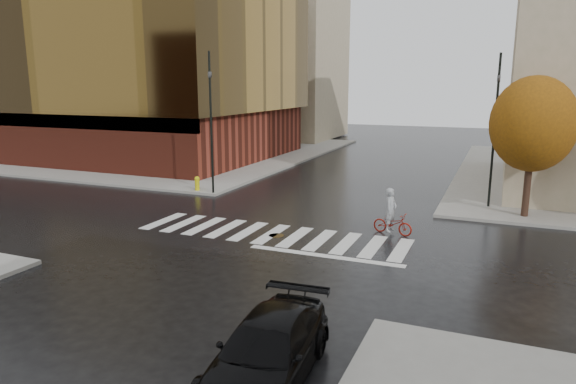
% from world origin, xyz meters
% --- Properties ---
extents(ground, '(120.00, 120.00, 0.00)m').
position_xyz_m(ground, '(0.00, 0.00, 0.00)').
color(ground, black).
rests_on(ground, ground).
extents(sidewalk_nw, '(30.00, 30.00, 0.15)m').
position_xyz_m(sidewalk_nw, '(-21.00, 21.00, 0.07)').
color(sidewalk_nw, gray).
rests_on(sidewalk_nw, ground).
extents(crosswalk, '(12.00, 3.00, 0.01)m').
position_xyz_m(crosswalk, '(0.00, 0.50, 0.01)').
color(crosswalk, silver).
rests_on(crosswalk, ground).
extents(office_glass, '(27.00, 19.00, 16.00)m').
position_xyz_m(office_glass, '(-22.00, 17.99, 8.28)').
color(office_glass, maroon).
rests_on(office_glass, sidewalk_nw).
extents(building_nw_far, '(14.00, 12.00, 20.00)m').
position_xyz_m(building_nw_far, '(-16.00, 37.00, 10.15)').
color(building_nw_far, tan).
rests_on(building_nw_far, sidewalk_nw).
extents(tree_ne_a, '(3.80, 3.80, 6.50)m').
position_xyz_m(tree_ne_a, '(10.00, 7.40, 4.46)').
color(tree_ne_a, black).
rests_on(tree_ne_a, sidewalk_ne).
extents(sedan, '(2.26, 4.83, 1.36)m').
position_xyz_m(sedan, '(4.47, -9.49, 0.68)').
color(sedan, black).
rests_on(sedan, ground).
extents(cyclist, '(1.84, 0.99, 1.98)m').
position_xyz_m(cyclist, '(4.71, 2.50, 0.68)').
color(cyclist, maroon).
rests_on(cyclist, ground).
extents(traffic_light_nw, '(0.24, 0.21, 7.84)m').
position_xyz_m(traffic_light_nw, '(-6.30, 6.30, 4.68)').
color(traffic_light_nw, black).
rests_on(traffic_light_nw, sidewalk_nw).
extents(traffic_light_ne, '(0.16, 0.19, 7.58)m').
position_xyz_m(traffic_light_ne, '(8.36, 8.81, 4.50)').
color(traffic_light_ne, black).
rests_on(traffic_light_ne, sidewalk_ne).
extents(fire_hydrant, '(0.29, 0.29, 0.82)m').
position_xyz_m(fire_hydrant, '(-7.49, 6.50, 0.60)').
color(fire_hydrant, '#D6C90C').
rests_on(fire_hydrant, sidewalk_nw).
extents(manhole, '(0.80, 0.80, 0.01)m').
position_xyz_m(manhole, '(0.29, 0.38, 0.01)').
color(manhole, '#49371A').
rests_on(manhole, ground).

